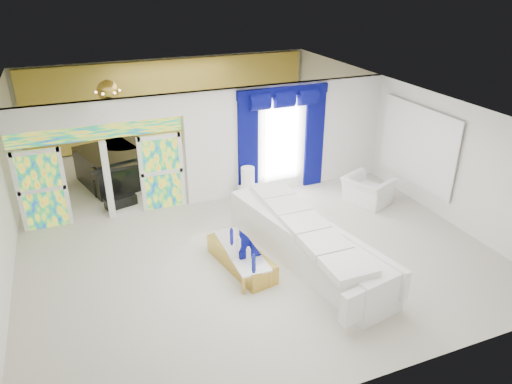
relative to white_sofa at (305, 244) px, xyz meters
name	(u,v)px	position (x,y,z in m)	size (l,w,h in m)	color
floor	(228,214)	(-0.84, 2.67, -0.44)	(12.00, 12.00, 0.00)	#B7AF9E
dividing_wall	(288,137)	(1.31, 3.67, 1.06)	(5.70, 0.18, 3.00)	white
dividing_header	(94,113)	(-3.69, 3.67, 2.29)	(4.30, 0.18, 0.55)	white
stained_panel_left	(42,190)	(-5.11, 3.67, 0.56)	(0.95, 0.04, 2.00)	#994C3F
stained_panel_right	(162,172)	(-2.26, 3.67, 0.56)	(0.95, 0.04, 2.00)	#994C3F
stained_transom	(97,132)	(-3.69, 3.67, 1.81)	(4.00, 0.05, 0.35)	#994C3F
window_pane	(282,141)	(1.06, 3.57, 1.01)	(1.00, 0.02, 2.30)	white
blue_drape_left	(248,148)	(0.06, 3.54, 0.96)	(0.55, 0.10, 2.80)	#030543
blue_drape_right	(314,138)	(2.06, 3.54, 0.96)	(0.55, 0.10, 2.80)	#030543
blue_pelmet	(283,91)	(1.06, 3.54, 2.38)	(2.60, 0.12, 0.25)	#030543
wall_mirror	(417,145)	(4.10, 1.67, 1.11)	(0.04, 2.70, 1.90)	white
gold_curtains	(172,102)	(-0.84, 8.57, 1.06)	(9.70, 0.12, 2.90)	gold
white_sofa	(305,244)	(0.00, 0.00, 0.00)	(0.98, 4.59, 0.87)	white
coffee_table	(241,258)	(-1.35, 0.30, -0.23)	(0.63, 1.88, 0.42)	gold
console_table	(258,192)	(0.23, 3.24, -0.25)	(1.13, 0.36, 0.38)	silver
table_lamp	(248,178)	(-0.07, 3.24, 0.23)	(0.36, 0.36, 0.58)	white
armchair	(367,190)	(2.83, 1.88, -0.07)	(1.14, 0.99, 0.74)	white
grand_piano	(112,167)	(-3.34, 5.75, 0.07)	(1.53, 2.01, 1.01)	black
piano_bench	(121,201)	(-3.34, 4.15, -0.30)	(0.82, 0.32, 0.27)	black
tv_console	(28,187)	(-5.58, 5.41, -0.04)	(0.54, 0.50, 0.79)	tan
chandelier	(108,91)	(-3.14, 6.07, 2.21)	(0.60, 0.60, 0.60)	gold
decanters	(243,248)	(-1.31, 0.25, 0.06)	(0.18, 1.24, 0.19)	silver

